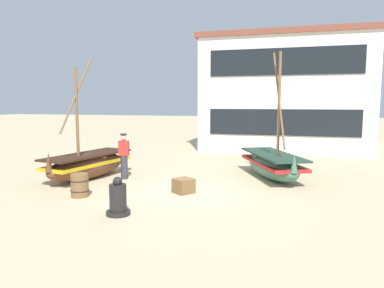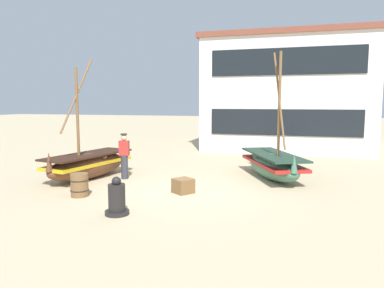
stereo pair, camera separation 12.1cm
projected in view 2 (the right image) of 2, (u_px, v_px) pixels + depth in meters
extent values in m
plane|color=tan|center=(183.00, 191.00, 11.39)|extent=(120.00, 120.00, 0.00)
ellipsoid|color=#427056|center=(273.00, 166.00, 13.23)|extent=(2.73, 3.99, 0.93)
cube|color=red|center=(273.00, 163.00, 13.21)|extent=(2.67, 3.86, 0.11)
cube|color=#243D2F|center=(273.00, 155.00, 13.18)|extent=(2.73, 3.94, 0.07)
cone|color=#427056|center=(294.00, 163.00, 11.38)|extent=(0.33, 0.33, 0.65)
cylinder|color=brown|center=(279.00, 108.00, 12.50)|extent=(0.10, 0.10, 3.94)
cylinder|color=brown|center=(279.00, 100.00, 12.47)|extent=(0.59, 1.18, 3.41)
cube|color=brown|center=(270.00, 156.00, 13.47)|extent=(1.14, 0.64, 0.06)
ellipsoid|color=brown|center=(89.00, 166.00, 13.22)|extent=(1.88, 3.89, 0.93)
cube|color=gold|center=(89.00, 163.00, 13.21)|extent=(1.87, 3.74, 0.11)
cube|color=#351E13|center=(88.00, 155.00, 13.17)|extent=(1.91, 3.82, 0.07)
cone|color=brown|center=(49.00, 162.00, 11.59)|extent=(0.28, 0.28, 0.65)
cylinder|color=brown|center=(77.00, 116.00, 12.59)|extent=(0.10, 0.10, 3.38)
cylinder|color=brown|center=(77.00, 95.00, 12.50)|extent=(0.38, 1.64, 2.64)
cube|color=brown|center=(94.00, 156.00, 13.43)|extent=(1.15, 0.37, 0.06)
cylinder|color=#33333D|center=(125.00, 167.00, 13.14)|extent=(0.26, 0.26, 0.88)
cube|color=#B22D28|center=(124.00, 148.00, 13.06)|extent=(0.40, 0.30, 0.54)
sphere|color=beige|center=(124.00, 137.00, 13.02)|extent=(0.22, 0.22, 0.22)
cylinder|color=#2D2823|center=(124.00, 134.00, 13.00)|extent=(0.24, 0.24, 0.05)
cylinder|color=black|center=(117.00, 212.00, 8.99)|extent=(0.61, 0.61, 0.10)
cylinder|color=black|center=(117.00, 197.00, 8.94)|extent=(0.43, 0.43, 0.68)
sphere|color=black|center=(116.00, 181.00, 8.90)|extent=(0.24, 0.24, 0.24)
cylinder|color=brown|center=(79.00, 185.00, 10.69)|extent=(0.52, 0.52, 0.70)
torus|color=black|center=(79.00, 180.00, 10.67)|extent=(0.56, 0.56, 0.03)
torus|color=black|center=(80.00, 190.00, 10.71)|extent=(0.56, 0.56, 0.03)
cube|color=brown|center=(183.00, 186.00, 11.10)|extent=(0.76, 0.76, 0.45)
cube|color=white|center=(286.00, 96.00, 22.02)|extent=(9.34, 6.93, 6.38)
cube|color=brown|center=(288.00, 41.00, 21.63)|extent=(9.72, 7.20, 0.30)
cube|color=black|center=(284.00, 122.00, 18.86)|extent=(7.85, 0.06, 1.40)
cube|color=black|center=(286.00, 61.00, 18.49)|extent=(7.85, 0.06, 1.40)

